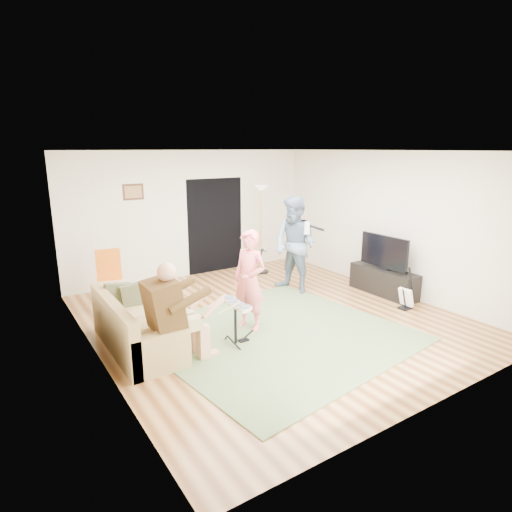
{
  "coord_description": "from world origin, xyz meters",
  "views": [
    {
      "loc": [
        -3.85,
        -5.41,
        2.75
      ],
      "look_at": [
        -0.12,
        0.3,
        1.01
      ],
      "focal_mm": 30.0,
      "sensor_mm": 36.0,
      "label": 1
    }
  ],
  "objects_px": {
    "singer": "(250,280)",
    "dining_chair": "(110,288)",
    "torchiere_lamp": "(261,214)",
    "sofa": "(132,332)",
    "drum_kit": "(236,326)",
    "tv_cabinet": "(383,281)",
    "guitar_spare": "(406,297)",
    "guitarist": "(295,245)",
    "television": "(384,251)"
  },
  "relations": [
    {
      "from": "singer",
      "to": "dining_chair",
      "type": "xyz_separation_m",
      "value": [
        -1.58,
        2.04,
        -0.41
      ]
    },
    {
      "from": "torchiere_lamp",
      "to": "sofa",
      "type": "bearing_deg",
      "value": -148.73
    },
    {
      "from": "singer",
      "to": "dining_chair",
      "type": "bearing_deg",
      "value": -162.51
    },
    {
      "from": "drum_kit",
      "to": "tv_cabinet",
      "type": "relative_size",
      "value": 0.47
    },
    {
      "from": "sofa",
      "to": "dining_chair",
      "type": "xyz_separation_m",
      "value": [
        0.18,
        1.77,
        0.11
      ]
    },
    {
      "from": "singer",
      "to": "torchiere_lamp",
      "type": "xyz_separation_m",
      "value": [
        1.86,
        2.47,
        0.56
      ]
    },
    {
      "from": "tv_cabinet",
      "to": "guitar_spare",
      "type": "bearing_deg",
      "value": -111.17
    },
    {
      "from": "sofa",
      "to": "drum_kit",
      "type": "relative_size",
      "value": 2.87
    },
    {
      "from": "guitar_spare",
      "to": "dining_chair",
      "type": "relative_size",
      "value": 0.73
    },
    {
      "from": "singer",
      "to": "tv_cabinet",
      "type": "relative_size",
      "value": 1.11
    },
    {
      "from": "tv_cabinet",
      "to": "singer",
      "type": "bearing_deg",
      "value": 179.24
    },
    {
      "from": "guitarist",
      "to": "guitar_spare",
      "type": "height_order",
      "value": "guitarist"
    },
    {
      "from": "torchiere_lamp",
      "to": "television",
      "type": "distance_m",
      "value": 2.79
    },
    {
      "from": "sofa",
      "to": "dining_chair",
      "type": "height_order",
      "value": "dining_chair"
    },
    {
      "from": "guitarist",
      "to": "dining_chair",
      "type": "xyz_separation_m",
      "value": [
        -3.26,
        1.01,
        -0.56
      ]
    },
    {
      "from": "guitar_spare",
      "to": "guitarist",
      "type": "bearing_deg",
      "value": 119.87
    },
    {
      "from": "singer",
      "to": "dining_chair",
      "type": "height_order",
      "value": "singer"
    },
    {
      "from": "singer",
      "to": "television",
      "type": "relative_size",
      "value": 1.46
    },
    {
      "from": "guitar_spare",
      "to": "tv_cabinet",
      "type": "xyz_separation_m",
      "value": [
        0.29,
        0.76,
        0.03
      ]
    },
    {
      "from": "sofa",
      "to": "tv_cabinet",
      "type": "relative_size",
      "value": 1.35
    },
    {
      "from": "singer",
      "to": "television",
      "type": "distance_m",
      "value": 2.97
    },
    {
      "from": "dining_chair",
      "to": "guitar_spare",
      "type": "bearing_deg",
      "value": -22.03
    },
    {
      "from": "sofa",
      "to": "television",
      "type": "relative_size",
      "value": 1.77
    },
    {
      "from": "guitar_spare",
      "to": "television",
      "type": "distance_m",
      "value": 1.02
    },
    {
      "from": "drum_kit",
      "to": "torchiere_lamp",
      "type": "height_order",
      "value": "torchiere_lamp"
    },
    {
      "from": "sofa",
      "to": "singer",
      "type": "relative_size",
      "value": 1.21
    },
    {
      "from": "drum_kit",
      "to": "guitarist",
      "type": "relative_size",
      "value": 0.35
    },
    {
      "from": "drum_kit",
      "to": "torchiere_lamp",
      "type": "relative_size",
      "value": 0.34
    },
    {
      "from": "sofa",
      "to": "television",
      "type": "height_order",
      "value": "television"
    },
    {
      "from": "guitarist",
      "to": "tv_cabinet",
      "type": "relative_size",
      "value": 1.33
    },
    {
      "from": "guitar_spare",
      "to": "torchiere_lamp",
      "type": "distance_m",
      "value": 3.57
    },
    {
      "from": "drum_kit",
      "to": "guitar_spare",
      "type": "xyz_separation_m",
      "value": [
        3.21,
        -0.43,
        -0.07
      ]
    },
    {
      "from": "guitarist",
      "to": "guitar_spare",
      "type": "xyz_separation_m",
      "value": [
        1.05,
        -1.83,
        -0.71
      ]
    },
    {
      "from": "torchiere_lamp",
      "to": "dining_chair",
      "type": "bearing_deg",
      "value": -172.86
    },
    {
      "from": "singer",
      "to": "guitar_spare",
      "type": "distance_m",
      "value": 2.9
    },
    {
      "from": "singer",
      "to": "guitar_spare",
      "type": "xyz_separation_m",
      "value": [
        2.73,
        -0.8,
        -0.56
      ]
    },
    {
      "from": "dining_chair",
      "to": "television",
      "type": "bearing_deg",
      "value": -13.21
    },
    {
      "from": "dining_chair",
      "to": "television",
      "type": "distance_m",
      "value": 5.03
    },
    {
      "from": "guitarist",
      "to": "tv_cabinet",
      "type": "xyz_separation_m",
      "value": [
        1.34,
        -1.07,
        -0.68
      ]
    },
    {
      "from": "dining_chair",
      "to": "television",
      "type": "relative_size",
      "value": 0.97
    },
    {
      "from": "drum_kit",
      "to": "tv_cabinet",
      "type": "xyz_separation_m",
      "value": [
        3.5,
        0.33,
        -0.04
      ]
    },
    {
      "from": "drum_kit",
      "to": "television",
      "type": "xyz_separation_m",
      "value": [
        3.45,
        0.33,
        0.56
      ]
    },
    {
      "from": "drum_kit",
      "to": "singer",
      "type": "height_order",
      "value": "singer"
    },
    {
      "from": "guitar_spare",
      "to": "tv_cabinet",
      "type": "height_order",
      "value": "guitar_spare"
    },
    {
      "from": "sofa",
      "to": "guitar_spare",
      "type": "height_order",
      "value": "sofa"
    },
    {
      "from": "dining_chair",
      "to": "sofa",
      "type": "bearing_deg",
      "value": -84.36
    },
    {
      "from": "guitarist",
      "to": "torchiere_lamp",
      "type": "xyz_separation_m",
      "value": [
        0.18,
        1.44,
        0.41
      ]
    },
    {
      "from": "singer",
      "to": "torchiere_lamp",
      "type": "bearing_deg",
      "value": 122.77
    },
    {
      "from": "guitar_spare",
      "to": "singer",
      "type": "bearing_deg",
      "value": 163.67
    },
    {
      "from": "tv_cabinet",
      "to": "television",
      "type": "height_order",
      "value": "television"
    }
  ]
}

